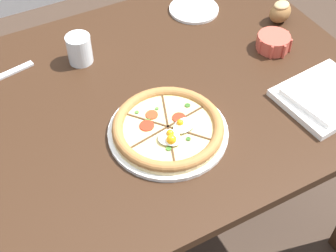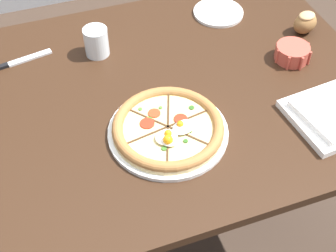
% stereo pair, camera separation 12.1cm
% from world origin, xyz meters
% --- Properties ---
extents(ground_plane, '(12.00, 12.00, 0.00)m').
position_xyz_m(ground_plane, '(0.00, 0.00, 0.00)').
color(ground_plane, '#3D2D23').
extents(dining_table, '(1.31, 0.93, 0.73)m').
position_xyz_m(dining_table, '(0.00, 0.00, 0.64)').
color(dining_table, '#331E11').
rests_on(dining_table, ground_plane).
extents(pizza, '(0.32, 0.32, 0.06)m').
position_xyz_m(pizza, '(-0.02, -0.16, 0.75)').
color(pizza, white).
rests_on(pizza, dining_table).
extents(ramekin_bowl, '(0.11, 0.11, 0.05)m').
position_xyz_m(ramekin_bowl, '(0.44, -0.00, 0.76)').
color(ramekin_bowl, '#C64C3D').
rests_on(ramekin_bowl, dining_table).
extents(napkin_folded, '(0.27, 0.23, 0.04)m').
position_xyz_m(napkin_folded, '(0.44, -0.26, 0.75)').
color(napkin_folded, white).
rests_on(napkin_folded, dining_table).
extents(bread_piece_near, '(0.09, 0.08, 0.07)m').
position_xyz_m(bread_piece_near, '(0.55, 0.11, 0.77)').
color(bread_piece_near, olive).
rests_on(bread_piece_near, dining_table).
extents(water_glass, '(0.07, 0.07, 0.09)m').
position_xyz_m(water_glass, '(-0.11, 0.23, 0.77)').
color(water_glass, white).
rests_on(water_glass, dining_table).
extents(side_saucer, '(0.17, 0.17, 0.01)m').
position_xyz_m(side_saucer, '(0.33, 0.30, 0.74)').
color(side_saucer, white).
rests_on(side_saucer, dining_table).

